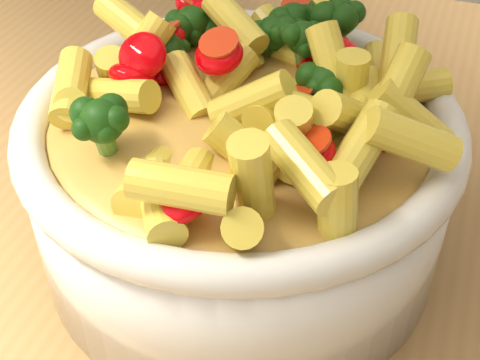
% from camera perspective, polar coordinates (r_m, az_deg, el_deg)
% --- Properties ---
extents(table, '(1.20, 0.80, 0.90)m').
position_cam_1_polar(table, '(0.60, -0.30, -7.76)').
color(table, '#A27745').
rests_on(table, ground).
extents(serving_bowl, '(0.28, 0.28, 0.12)m').
position_cam_1_polar(serving_bowl, '(0.44, 0.00, 0.15)').
color(serving_bowl, silver).
rests_on(serving_bowl, table).
extents(pasta_salad, '(0.22, 0.22, 0.05)m').
position_cam_1_polar(pasta_salad, '(0.40, 0.00, 8.36)').
color(pasta_salad, '#E9CF49').
rests_on(pasta_salad, serving_bowl).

